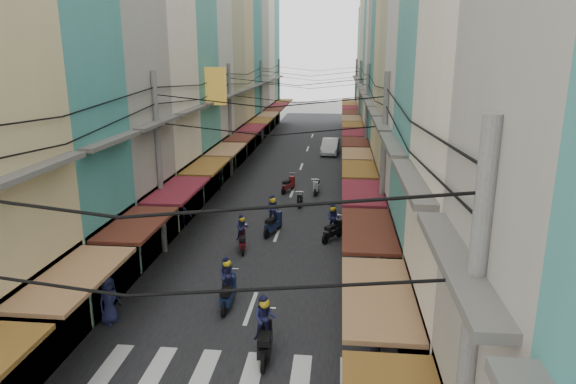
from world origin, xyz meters
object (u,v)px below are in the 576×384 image
Objects in this scene: bicycle at (456,301)px; traffic_sign at (385,243)px; market_umbrella at (419,277)px; white_car at (330,154)px.

traffic_sign is (-2.65, 0.57, 2.01)m from bicycle.
traffic_sign reaches higher than market_umbrella.
white_car is 2.08× the size of market_umbrella.
bicycle is 3.37m from traffic_sign.
market_umbrella reaches higher than white_car.
white_car is 28.09m from traffic_sign.
white_car is 31.28m from market_umbrella.
market_umbrella is (3.44, -31.02, 2.06)m from white_car.
market_umbrella is 0.84× the size of traffic_sign.
traffic_sign is at bearing -81.29° from white_car.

